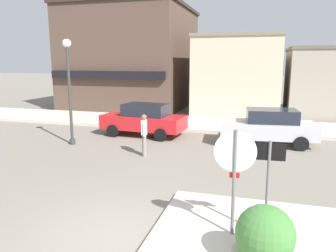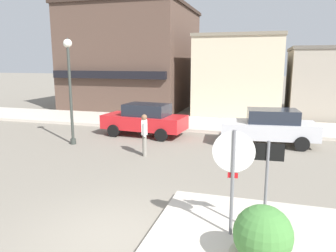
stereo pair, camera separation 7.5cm
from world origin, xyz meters
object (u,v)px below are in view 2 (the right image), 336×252
Objects in this scene: parked_car_nearest at (145,119)px; one_way_sign at (266,179)px; lamp_post at (69,76)px; pedestrian_crossing_near at (144,134)px; stop_sign at (233,169)px; planter at (262,243)px; parked_car_second at (269,126)px.

one_way_sign is at bearing -56.21° from parked_car_nearest.
pedestrian_crossing_near is (3.64, -0.78, -2.09)m from lamp_post.
stop_sign is at bearing -59.66° from parked_car_nearest.
planter is 0.29× the size of parked_car_second.
parked_car_second is (0.18, 9.26, 0.25)m from planter.
stop_sign is 9.68m from lamp_post.
one_way_sign is 6.80m from pedestrian_crossing_near.
lamp_post is (-8.05, 6.94, 2.40)m from planter.
planter is at bearing -54.38° from pedestrian_crossing_near.
lamp_post is 1.09× the size of parked_car_second.
planter is (-0.03, -1.04, -0.77)m from one_way_sign.
stop_sign is 1.10× the size of one_way_sign.
lamp_post reaches higher than parked_car_nearest.
stop_sign reaches higher than one_way_sign.
pedestrian_crossing_near is (-3.80, 5.24, -0.65)m from stop_sign.
pedestrian_crossing_near is at bearing -12.14° from lamp_post.
one_way_sign is at bearing -49.09° from pedestrian_crossing_near.
parked_car_second is 2.58× the size of pedestrian_crossing_near.
one_way_sign reaches higher than parked_car_second.
one_way_sign is 0.51× the size of parked_car_second.
planter is at bearing -40.78° from lamp_post.
parked_car_second is 5.54m from pedestrian_crossing_near.
parked_car_second is (0.79, 8.34, -0.71)m from stop_sign.
one_way_sign is 0.46× the size of lamp_post.
one_way_sign reaches higher than pedestrian_crossing_near.
stop_sign is at bearing -169.38° from one_way_sign.
lamp_post is at bearing 143.82° from one_way_sign.
stop_sign is at bearing 123.61° from planter.
parked_car_nearest is 5.79m from parked_car_second.
stop_sign is at bearing -39.01° from lamp_post.
pedestrian_crossing_near is (1.20, -3.30, 0.06)m from parked_car_nearest.
lamp_post is at bearing 139.22° from planter.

